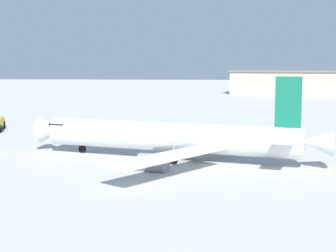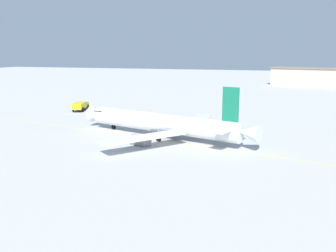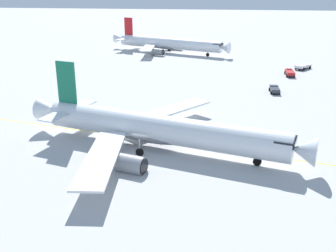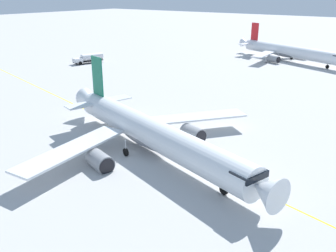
% 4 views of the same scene
% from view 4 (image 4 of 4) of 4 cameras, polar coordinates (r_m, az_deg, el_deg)
% --- Properties ---
extents(ground_plane, '(600.00, 600.00, 0.00)m').
position_cam_4_polar(ground_plane, '(51.93, -5.00, -3.68)').
color(ground_plane, '#B2B2B2').
extents(airliner_main, '(40.80, 35.88, 11.57)m').
position_cam_4_polar(airliner_main, '(49.77, -2.67, -1.23)').
color(airliner_main, silver).
rests_on(airliner_main, ground_plane).
extents(airliner_secondary, '(40.69, 27.90, 10.70)m').
position_cam_4_polar(airliner_secondary, '(123.46, 18.31, 10.95)').
color(airliner_secondary, white).
rests_on(airliner_secondary, ground_plane).
extents(fuel_tanker_truck, '(4.86, 9.70, 2.87)m').
position_cam_4_polar(fuel_tanker_truck, '(116.78, -12.20, 10.33)').
color(fuel_tanker_truck, '#232326').
rests_on(fuel_tanker_truck, ground_plane).
extents(taxiway_centreline, '(154.64, 34.73, 0.01)m').
position_cam_4_polar(taxiway_centreline, '(51.32, 0.71, -3.90)').
color(taxiway_centreline, yellow).
rests_on(taxiway_centreline, ground_plane).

